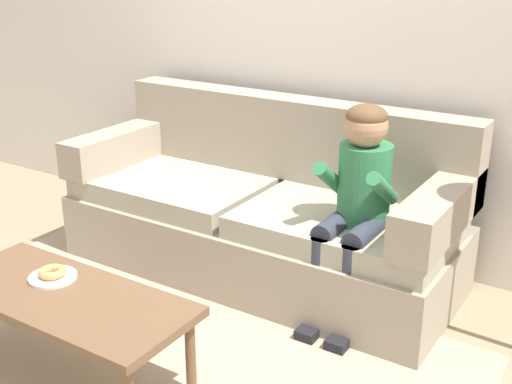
# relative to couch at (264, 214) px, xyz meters

# --- Properties ---
(ground) EXTENTS (10.00, 10.00, 0.00)m
(ground) POSITION_rel_couch_xyz_m (0.02, -0.85, -0.35)
(ground) COLOR #9E896B
(wall_back) EXTENTS (8.00, 0.10, 2.80)m
(wall_back) POSITION_rel_couch_xyz_m (0.02, 0.55, 1.05)
(wall_back) COLOR silver
(wall_back) RESTS_ON ground
(area_rug) EXTENTS (2.88, 1.87, 0.01)m
(area_rug) POSITION_rel_couch_xyz_m (0.02, -1.10, -0.34)
(area_rug) COLOR tan
(area_rug) RESTS_ON ground
(couch) EXTENTS (2.25, 0.90, 0.97)m
(couch) POSITION_rel_couch_xyz_m (0.00, 0.00, 0.00)
(couch) COLOR tan
(couch) RESTS_ON ground
(coffee_table) EXTENTS (1.15, 0.49, 0.42)m
(coffee_table) POSITION_rel_couch_xyz_m (-0.15, -1.35, 0.03)
(coffee_table) COLOR brown
(coffee_table) RESTS_ON ground
(person_child) EXTENTS (0.34, 0.58, 1.10)m
(person_child) POSITION_rel_couch_xyz_m (0.66, -0.21, 0.32)
(person_child) COLOR #337A4C
(person_child) RESTS_ON ground
(plate) EXTENTS (0.21, 0.21, 0.01)m
(plate) POSITION_rel_couch_xyz_m (-0.30, -1.28, 0.08)
(plate) COLOR white
(plate) RESTS_ON coffee_table
(donut) EXTENTS (0.17, 0.17, 0.04)m
(donut) POSITION_rel_couch_xyz_m (-0.30, -1.28, 0.10)
(donut) COLOR tan
(donut) RESTS_ON plate
(toy_controller) EXTENTS (0.23, 0.09, 0.05)m
(toy_controller) POSITION_rel_couch_xyz_m (-0.42, -0.77, -0.32)
(toy_controller) COLOR red
(toy_controller) RESTS_ON ground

